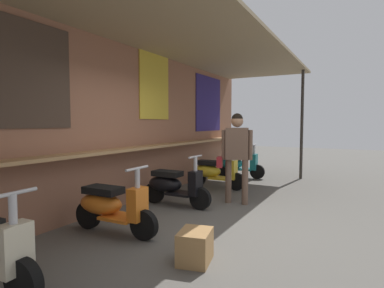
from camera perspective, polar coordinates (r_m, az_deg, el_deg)
name	(u,v)px	position (r m, az deg, el deg)	size (l,w,h in m)	color
ground_plane	(205,227)	(4.80, 2.46, -14.99)	(32.94, 32.94, 0.00)	#56544F
market_stall_facade	(111,107)	(5.58, -14.50, 6.65)	(11.76, 2.80, 3.26)	#8C5B44
scooter_orange	(110,206)	(4.61, -14.76, -10.86)	(0.46, 1.40, 0.97)	orange
scooter_black	(173,185)	(5.90, -3.55, -7.51)	(0.46, 1.40, 0.97)	black
scooter_yellow	(213,172)	(7.48, 3.92, -5.08)	(0.46, 1.40, 0.97)	gold
scooter_teal	(237,164)	(8.97, 8.25, -3.62)	(0.47, 1.40, 0.97)	#197075
shopper_with_handbag	(236,148)	(6.01, 8.07, -0.80)	(0.41, 0.67, 1.73)	brown
merchandise_crate	(195,246)	(3.65, 0.56, -18.22)	(0.42, 0.34, 0.36)	olive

